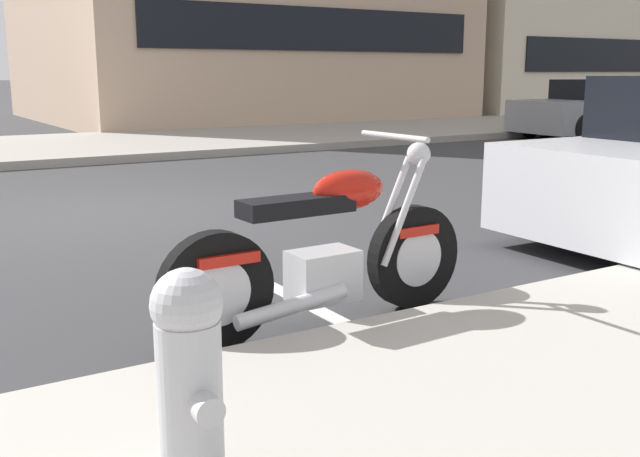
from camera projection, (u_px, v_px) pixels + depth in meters
ground_plane at (129, 213)px, 7.99m from camera, size 260.00×260.00×0.00m
sidewalk_far_curb at (488, 126)px, 19.89m from camera, size 120.00×5.00×0.14m
parking_stall_stripe at (311, 306)px, 4.82m from camera, size 0.12×2.20×0.01m
parked_motorcycle at (326, 255)px, 4.37m from camera, size 2.06×0.62×1.13m
car_opposite_curb at (599, 110)px, 17.09m from camera, size 4.16×1.91×1.31m
fire_hydrant at (189, 370)px, 2.46m from camera, size 0.24×0.36×0.74m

